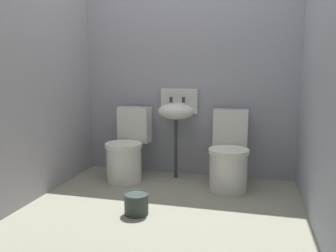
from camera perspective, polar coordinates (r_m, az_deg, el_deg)
ground_plane at (r=2.95m, az=-1.44°, el=-15.23°), size 2.80×2.73×0.08m
wall_back at (r=3.87m, az=3.39°, el=8.16°), size 2.80×0.10×2.22m
wall_left at (r=3.34m, az=-22.36°, el=7.30°), size 0.10×2.53×2.22m
wall_right at (r=2.74m, az=25.39°, el=6.80°), size 0.10×2.53×2.22m
toilet_left at (r=3.75m, az=-6.88°, el=-4.09°), size 0.43×0.61×0.78m
toilet_right at (r=3.51m, az=10.24°, el=-5.09°), size 0.41×0.60×0.78m
sink at (r=3.70m, az=1.45°, el=2.62°), size 0.42×0.35×0.99m
bucket at (r=2.90m, az=-5.36°, el=-12.83°), size 0.22×0.22×0.18m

